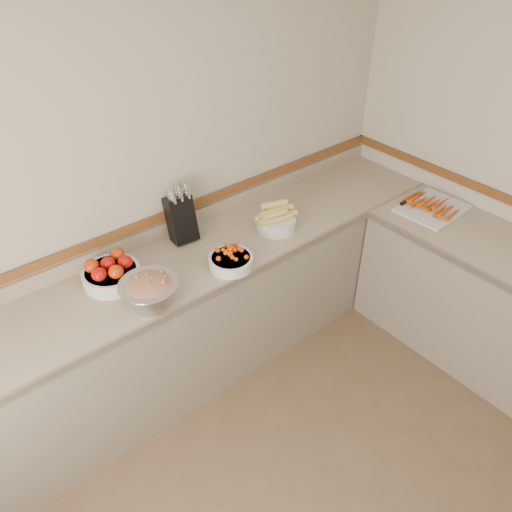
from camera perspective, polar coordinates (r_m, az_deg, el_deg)
back_wall at (r=3.02m, az=-13.22°, el=7.76°), size 4.00×0.00×4.00m
counter_back at (r=3.28m, az=-8.45°, el=-7.38°), size 4.00×0.65×1.08m
knife_block at (r=3.14m, az=-8.58°, el=4.37°), size 0.18×0.21×0.38m
tomato_bowl at (r=2.91m, az=-16.23°, el=-1.86°), size 0.33×0.33×0.16m
cherry_tomato_bowl at (r=2.93m, az=-2.89°, el=-0.43°), size 0.26×0.26×0.14m
corn_bowl at (r=3.25m, az=2.29°, el=4.11°), size 0.29×0.26×0.19m
rhubarb_bowl at (r=2.69m, az=-12.04°, el=-4.00°), size 0.32×0.32×0.18m
cutting_board at (r=3.69m, az=19.45°, el=5.39°), size 0.48×0.39×0.07m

